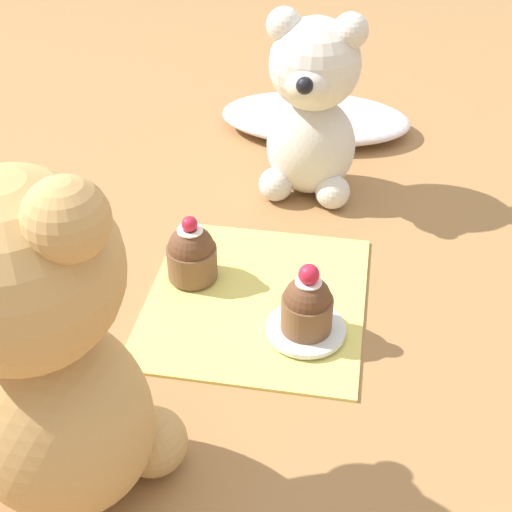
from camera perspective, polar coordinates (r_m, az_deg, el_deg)
ground_plane at (r=0.71m, az=0.00°, el=-3.58°), size 4.00×4.00×0.00m
knitted_placemat at (r=0.71m, az=0.00°, el=-3.40°), size 0.21×0.23×0.01m
tulle_cloth at (r=1.01m, az=4.75°, el=10.96°), size 0.26×0.15×0.04m
teddy_bear_cream at (r=0.83m, az=4.52°, el=11.72°), size 0.11×0.12×0.22m
teddy_bear_tan at (r=0.49m, az=-16.43°, el=-7.70°), size 0.17×0.16×0.28m
cupcake_near_cream_bear at (r=0.72m, az=-5.18°, el=0.19°), size 0.05×0.05×0.07m
saucer_plate at (r=0.67m, az=4.00°, el=-5.85°), size 0.07×0.07×0.01m
cupcake_near_tan_bear at (r=0.65m, az=4.12°, el=-3.90°), size 0.05×0.05×0.07m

